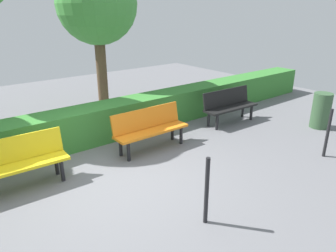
% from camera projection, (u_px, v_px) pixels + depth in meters
% --- Properties ---
extents(ground_plane, '(17.63, 17.63, 0.00)m').
position_uv_depth(ground_plane, '(115.00, 177.00, 5.60)').
color(ground_plane, slate).
extents(bench_black, '(1.59, 0.52, 0.86)m').
position_uv_depth(bench_black, '(229.00, 104.00, 8.11)').
color(bench_black, black).
rests_on(bench_black, ground_plane).
extents(bench_orange, '(1.65, 0.46, 0.86)m').
position_uv_depth(bench_orange, '(150.00, 127.00, 6.57)').
color(bench_orange, orange).
rests_on(bench_orange, ground_plane).
extents(bench_yellow, '(1.49, 0.50, 0.86)m').
position_uv_depth(bench_yellow, '(20.00, 160.00, 5.14)').
color(bench_yellow, yellow).
rests_on(bench_yellow, ground_plane).
extents(hedge_row, '(13.63, 0.72, 0.79)m').
position_uv_depth(hedge_row, '(121.00, 118.00, 7.40)').
color(hedge_row, '#387F33').
rests_on(hedge_row, ground_plane).
extents(tree_near, '(2.18, 2.18, 4.01)m').
position_uv_depth(tree_near, '(97.00, 5.00, 8.46)').
color(tree_near, brown).
rests_on(tree_near, ground_plane).
extents(railing_post_near, '(0.06, 0.06, 1.00)m').
position_uv_depth(railing_post_near, '(328.00, 133.00, 6.20)').
color(railing_post_near, black).
rests_on(railing_post_near, ground_plane).
extents(railing_post_mid, '(0.06, 0.06, 1.00)m').
position_uv_depth(railing_post_mid, '(207.00, 191.00, 4.24)').
color(railing_post_mid, black).
rests_on(railing_post_mid, ground_plane).
extents(trash_bin, '(0.44, 0.44, 0.88)m').
position_uv_depth(trash_bin, '(321.00, 111.00, 7.77)').
color(trash_bin, '#385938').
rests_on(trash_bin, ground_plane).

